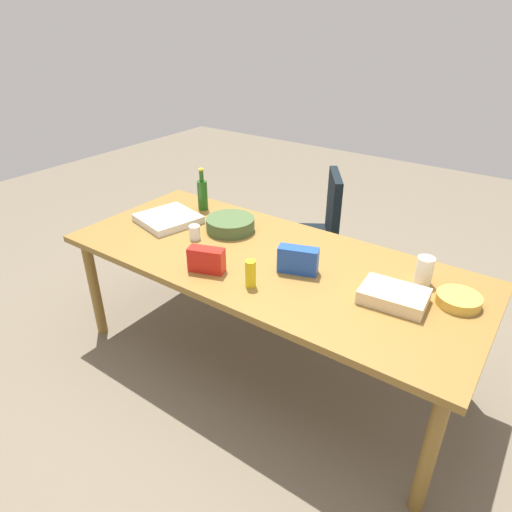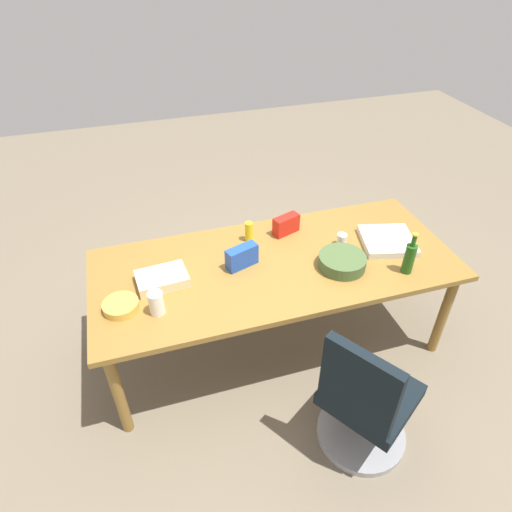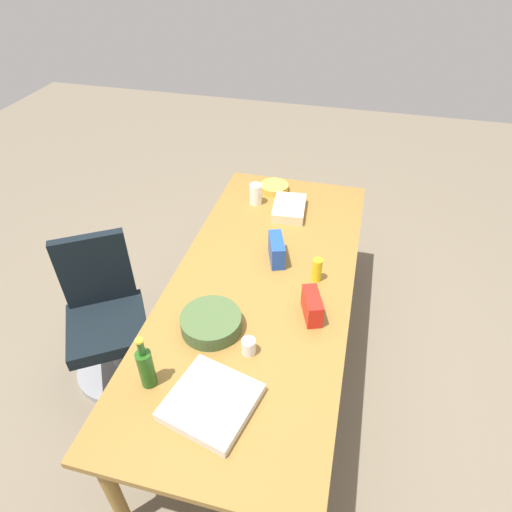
{
  "view_description": "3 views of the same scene",
  "coord_description": "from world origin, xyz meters",
  "px_view_note": "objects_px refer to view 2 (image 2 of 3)",
  "views": [
    {
      "loc": [
        -1.29,
        1.93,
        2.06
      ],
      "look_at": [
        0.01,
        0.1,
        0.83
      ],
      "focal_mm": 31.56,
      "sensor_mm": 36.0,
      "label": 1
    },
    {
      "loc": [
        -0.83,
        -2.25,
        2.69
      ],
      "look_at": [
        -0.13,
        0.05,
        0.83
      ],
      "focal_mm": 31.39,
      "sensor_mm": 36.0,
      "label": 2
    },
    {
      "loc": [
        1.86,
        0.44,
        2.54
      ],
      "look_at": [
        -0.14,
        -0.07,
        0.86
      ],
      "focal_mm": 30.94,
      "sensor_mm": 36.0,
      "label": 3
    }
  ],
  "objects_px": {
    "pizza_box": "(387,241)",
    "chip_bag_red": "(286,225)",
    "sheet_cake": "(162,279)",
    "mayo_jar": "(156,303)",
    "conference_table": "(275,270)",
    "salad_bowl": "(342,262)",
    "office_chair": "(364,406)",
    "chip_bowl": "(121,306)",
    "chip_bag_blue": "(242,257)",
    "mustard_bottle": "(249,232)",
    "wine_bottle": "(409,257)",
    "paper_cup": "(342,240)"
  },
  "relations": [
    {
      "from": "pizza_box",
      "to": "chip_bag_red",
      "type": "height_order",
      "value": "chip_bag_red"
    },
    {
      "from": "sheet_cake",
      "to": "mayo_jar",
      "type": "distance_m",
      "value": 0.27
    },
    {
      "from": "chip_bag_red",
      "to": "conference_table",
      "type": "bearing_deg",
      "value": -120.6
    },
    {
      "from": "chip_bag_red",
      "to": "salad_bowl",
      "type": "xyz_separation_m",
      "value": [
        0.22,
        -0.49,
        -0.03
      ]
    },
    {
      "from": "office_chair",
      "to": "chip_bowl",
      "type": "height_order",
      "value": "office_chair"
    },
    {
      "from": "chip_bag_blue",
      "to": "salad_bowl",
      "type": "distance_m",
      "value": 0.67
    },
    {
      "from": "mayo_jar",
      "to": "sheet_cake",
      "type": "bearing_deg",
      "value": 76.57
    },
    {
      "from": "salad_bowl",
      "to": "chip_bowl",
      "type": "height_order",
      "value": "salad_bowl"
    },
    {
      "from": "chip_bowl",
      "to": "mayo_jar",
      "type": "bearing_deg",
      "value": -24.38
    },
    {
      "from": "mustard_bottle",
      "to": "pizza_box",
      "type": "bearing_deg",
      "value": -19.44
    },
    {
      "from": "pizza_box",
      "to": "wine_bottle",
      "type": "bearing_deg",
      "value": -83.41
    },
    {
      "from": "conference_table",
      "to": "pizza_box",
      "type": "height_order",
      "value": "pizza_box"
    },
    {
      "from": "mustard_bottle",
      "to": "paper_cup",
      "type": "bearing_deg",
      "value": -21.82
    },
    {
      "from": "chip_bag_blue",
      "to": "mustard_bottle",
      "type": "height_order",
      "value": "same"
    },
    {
      "from": "sheet_cake",
      "to": "chip_bag_blue",
      "type": "bearing_deg",
      "value": 2.42
    },
    {
      "from": "chip_bag_red",
      "to": "pizza_box",
      "type": "bearing_deg",
      "value": -28.06
    },
    {
      "from": "chip_bag_red",
      "to": "sheet_cake",
      "type": "bearing_deg",
      "value": -162.28
    },
    {
      "from": "conference_table",
      "to": "chip_bag_red",
      "type": "bearing_deg",
      "value": 59.4
    },
    {
      "from": "paper_cup",
      "to": "mayo_jar",
      "type": "bearing_deg",
      "value": -167.23
    },
    {
      "from": "office_chair",
      "to": "paper_cup",
      "type": "bearing_deg",
      "value": 74.31
    },
    {
      "from": "wine_bottle",
      "to": "chip_bowl",
      "type": "height_order",
      "value": "wine_bottle"
    },
    {
      "from": "sheet_cake",
      "to": "chip_bag_red",
      "type": "height_order",
      "value": "chip_bag_red"
    },
    {
      "from": "chip_bag_blue",
      "to": "wine_bottle",
      "type": "bearing_deg",
      "value": -20.29
    },
    {
      "from": "office_chair",
      "to": "sheet_cake",
      "type": "height_order",
      "value": "office_chair"
    },
    {
      "from": "pizza_box",
      "to": "wine_bottle",
      "type": "relative_size",
      "value": 1.18
    },
    {
      "from": "mayo_jar",
      "to": "chip_bowl",
      "type": "xyz_separation_m",
      "value": [
        -0.21,
        0.09,
        -0.05
      ]
    },
    {
      "from": "office_chair",
      "to": "salad_bowl",
      "type": "bearing_deg",
      "value": 77.16
    },
    {
      "from": "conference_table",
      "to": "pizza_box",
      "type": "relative_size",
      "value": 6.88
    },
    {
      "from": "chip_bag_blue",
      "to": "conference_table",
      "type": "bearing_deg",
      "value": -9.81
    },
    {
      "from": "office_chair",
      "to": "mustard_bottle",
      "type": "height_order",
      "value": "office_chair"
    },
    {
      "from": "conference_table",
      "to": "chip_bag_red",
      "type": "relative_size",
      "value": 12.39
    },
    {
      "from": "chip_bag_blue",
      "to": "wine_bottle",
      "type": "xyz_separation_m",
      "value": [
        1.03,
        -0.38,
        0.04
      ]
    },
    {
      "from": "wine_bottle",
      "to": "salad_bowl",
      "type": "distance_m",
      "value": 0.43
    },
    {
      "from": "sheet_cake",
      "to": "mayo_jar",
      "type": "xyz_separation_m",
      "value": [
        -0.06,
        -0.26,
        0.04
      ]
    },
    {
      "from": "conference_table",
      "to": "chip_bowl",
      "type": "bearing_deg",
      "value": -171.71
    },
    {
      "from": "chip_bag_blue",
      "to": "mustard_bottle",
      "type": "xyz_separation_m",
      "value": [
        0.13,
        0.27,
        0.0
      ]
    },
    {
      "from": "sheet_cake",
      "to": "paper_cup",
      "type": "bearing_deg",
      "value": 1.95
    },
    {
      "from": "chip_bag_blue",
      "to": "sheet_cake",
      "type": "relative_size",
      "value": 0.69
    },
    {
      "from": "conference_table",
      "to": "office_chair",
      "type": "height_order",
      "value": "office_chair"
    },
    {
      "from": "paper_cup",
      "to": "wine_bottle",
      "type": "height_order",
      "value": "wine_bottle"
    },
    {
      "from": "sheet_cake",
      "to": "chip_bowl",
      "type": "height_order",
      "value": "sheet_cake"
    },
    {
      "from": "chip_bowl",
      "to": "wine_bottle",
      "type": "bearing_deg",
      "value": -5.9
    },
    {
      "from": "chip_bag_blue",
      "to": "salad_bowl",
      "type": "xyz_separation_m",
      "value": [
        0.64,
        -0.21,
        -0.03
      ]
    },
    {
      "from": "wine_bottle",
      "to": "paper_cup",
      "type": "bearing_deg",
      "value": 125.2
    },
    {
      "from": "office_chair",
      "to": "wine_bottle",
      "type": "bearing_deg",
      "value": 47.37
    },
    {
      "from": "chip_bag_blue",
      "to": "mustard_bottle",
      "type": "distance_m",
      "value": 0.3
    },
    {
      "from": "salad_bowl",
      "to": "chip_bowl",
      "type": "bearing_deg",
      "value": 179.27
    },
    {
      "from": "mustard_bottle",
      "to": "wine_bottle",
      "type": "xyz_separation_m",
      "value": [
        0.9,
        -0.65,
        0.04
      ]
    },
    {
      "from": "pizza_box",
      "to": "wine_bottle",
      "type": "height_order",
      "value": "wine_bottle"
    },
    {
      "from": "mayo_jar",
      "to": "chip_bag_red",
      "type": "xyz_separation_m",
      "value": [
        1.02,
        0.57,
        -0.01
      ]
    }
  ]
}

